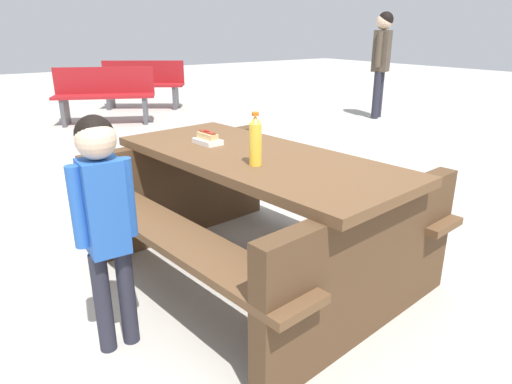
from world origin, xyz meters
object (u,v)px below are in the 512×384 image
object	(u,v)px
soda_bottle	(255,141)
park_bench_near	(143,83)
picnic_table	(256,205)
hotdog_tray	(208,139)
park_bench_mid	(105,94)
child_in_coat	(104,208)
bystander_adult	(382,51)

from	to	relation	value
soda_bottle	park_bench_near	world-z (taller)	soda_bottle
picnic_table	hotdog_tray	size ratio (longest dim) A/B	10.28
soda_bottle	park_bench_mid	distance (m)	5.41
park_bench_near	soda_bottle	bearing A→B (deg)	162.61
picnic_table	soda_bottle	size ratio (longest dim) A/B	7.12
soda_bottle	hotdog_tray	size ratio (longest dim) A/B	1.44
picnic_table	child_in_coat	xyz separation A→B (m)	(-0.17, 0.92, 0.25)
bystander_adult	hotdog_tray	bearing A→B (deg)	119.07
soda_bottle	hotdog_tray	distance (m)	0.55
hotdog_tray	child_in_coat	distance (m)	0.98
hotdog_tray	park_bench_mid	distance (m)	4.87
picnic_table	park_bench_near	world-z (taller)	park_bench_near
picnic_table	child_in_coat	distance (m)	0.97
picnic_table	bystander_adult	distance (m)	5.54
soda_bottle	park_bench_mid	xyz separation A→B (m)	(5.31, -0.94, -0.43)
picnic_table	park_bench_near	distance (m)	6.44
soda_bottle	child_in_coat	bearing A→B (deg)	89.90
child_in_coat	park_bench_near	size ratio (longest dim) A/B	0.75
child_in_coat	bystander_adult	bearing A→B (deg)	-60.28
bystander_adult	park_bench_near	bearing A→B (deg)	41.03
park_bench_near	child_in_coat	bearing A→B (deg)	156.37
child_in_coat	park_bench_mid	size ratio (longest dim) A/B	0.72
hotdog_tray	bystander_adult	world-z (taller)	bystander_adult
child_in_coat	park_bench_mid	bearing A→B (deg)	-18.03
soda_bottle	child_in_coat	world-z (taller)	child_in_coat
hotdog_tray	park_bench_near	world-z (taller)	park_bench_near
park_bench_mid	bystander_adult	bearing A→B (deg)	-119.39
park_bench_mid	child_in_coat	bearing A→B (deg)	161.97
child_in_coat	park_bench_mid	distance (m)	5.59
picnic_table	hotdog_tray	bearing A→B (deg)	15.05
hotdog_tray	park_bench_near	distance (m)	6.13
soda_bottle	park_bench_near	xyz separation A→B (m)	(6.34, -1.99, -0.43)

